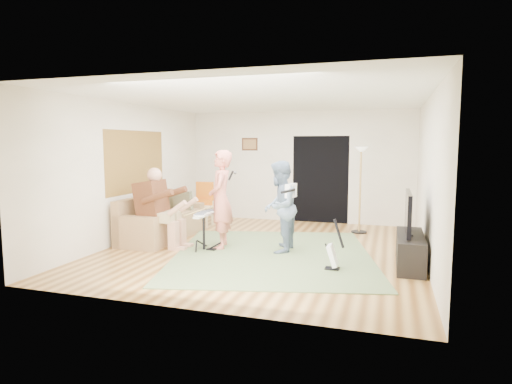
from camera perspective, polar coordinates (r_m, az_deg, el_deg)
floor at (r=7.86m, az=0.99°, el=-7.62°), size 6.00×6.00×0.00m
walls at (r=7.65m, az=1.01°, el=2.24°), size 5.50×6.00×2.70m
ceiling at (r=7.67m, az=1.03°, el=12.36°), size 6.00×6.00×0.00m
window_blinds at (r=8.98m, az=-15.69°, el=3.91°), size 0.00×2.05×2.05m
doorway at (r=10.46m, az=8.57°, el=1.65°), size 2.10×0.00×2.10m
picture_frame at (r=10.85m, az=-0.84°, el=6.39°), size 0.42×0.03×0.32m
area_rug at (r=7.47m, az=2.22°, el=-8.31°), size 4.10×4.43×0.02m
sofa at (r=8.93m, az=-12.83°, el=-4.18°), size 0.88×2.14×0.87m
drummer at (r=8.11m, az=-12.52°, el=-3.19°), size 0.96×0.54×1.47m
drum_kit at (r=7.77m, az=-6.97°, el=-5.48°), size 0.39×0.69×0.71m
singer at (r=7.81m, az=-4.71°, el=-1.02°), size 0.60×0.75×1.80m
microphone at (r=7.69m, az=-3.36°, el=2.20°), size 0.06×0.06×0.24m
guitarist at (r=7.53m, az=3.17°, el=-1.98°), size 0.64×0.81×1.62m
guitar_held at (r=7.44m, az=4.68°, el=0.17°), size 0.23×0.61×0.26m
guitar_spare at (r=6.65m, az=10.23°, el=-8.32°), size 0.28×0.25×0.79m
torchiere_lamp at (r=9.38m, az=13.76°, el=2.32°), size 0.33×0.33×1.85m
dining_chair at (r=10.01m, az=-7.13°, el=-2.49°), size 0.45×0.47×1.02m
tv_cabinet at (r=7.16m, az=19.85°, el=-7.35°), size 0.40×1.40×0.50m
television at (r=7.04m, az=19.63°, el=-2.59°), size 0.06×1.13×0.64m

